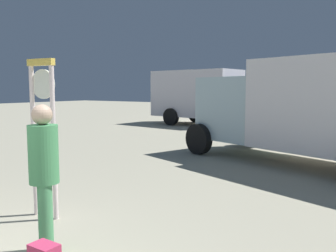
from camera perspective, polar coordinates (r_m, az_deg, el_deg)
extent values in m
cylinder|color=white|center=(5.82, -20.47, -2.36)|extent=(0.07, 0.07, 2.27)
cylinder|color=white|center=(5.52, -17.63, -2.70)|extent=(0.07, 0.07, 2.27)
cube|color=#F6CE53|center=(5.62, -19.51, 9.51)|extent=(0.50, 0.13, 0.10)
cylinder|color=silver|center=(5.63, -19.17, 6.29)|extent=(0.43, 0.08, 0.43)
cube|color=black|center=(5.65, -18.98, 6.29)|extent=(0.08, 0.02, 0.09)
cube|color=black|center=(5.65, -18.98, 6.29)|extent=(0.13, 0.02, 0.13)
cylinder|color=#4A955E|center=(4.48, -18.83, -14.09)|extent=(0.16, 0.16, 0.85)
cylinder|color=#4A955E|center=(4.64, -18.74, -13.38)|extent=(0.16, 0.16, 0.85)
cylinder|color=#469158|center=(4.37, -19.12, -4.24)|extent=(0.34, 0.34, 0.67)
sphere|color=tan|center=(4.31, -19.33, 1.72)|extent=(0.23, 0.23, 0.23)
cube|color=#ADC8D2|center=(10.94, 11.91, 2.78)|extent=(2.48, 2.65, 1.81)
cube|color=black|center=(11.56, 8.29, 4.81)|extent=(0.60, 1.73, 0.80)
cylinder|color=black|center=(12.35, 12.74, -1.10)|extent=(0.93, 0.52, 0.90)
cylinder|color=black|center=(10.68, 4.89, -2.07)|extent=(0.93, 0.52, 0.90)
cube|color=silver|center=(19.27, 4.49, 5.13)|extent=(4.80, 2.72, 2.43)
cube|color=#4D5961|center=(17.60, 13.01, 4.10)|extent=(1.97, 2.28, 1.92)
cube|color=black|center=(17.21, 15.64, 5.28)|extent=(0.24, 1.75, 0.85)
cylinder|color=black|center=(16.37, 13.14, 0.60)|extent=(0.92, 0.35, 0.90)
cylinder|color=black|center=(18.39, 16.32, 1.09)|extent=(0.92, 0.35, 0.90)
cylinder|color=black|center=(18.94, 0.47, 1.46)|extent=(0.92, 0.35, 0.90)
cylinder|color=black|center=(20.71, 4.43, 1.83)|extent=(0.92, 0.35, 0.90)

